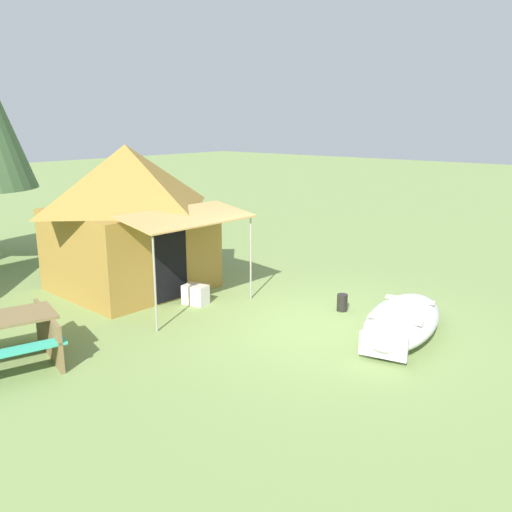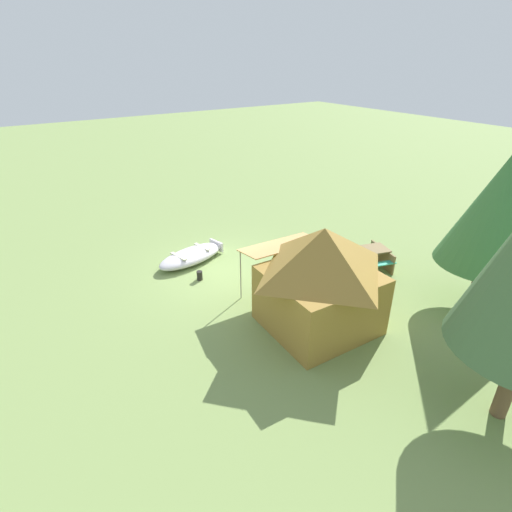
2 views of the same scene
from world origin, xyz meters
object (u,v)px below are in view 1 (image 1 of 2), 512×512
object	(u,v)px
cooler_box	(196,295)
fuel_can	(342,303)
beached_rowboat	(402,320)
canvas_cabin_tent	(129,216)

from	to	relation	value
cooler_box	fuel_can	world-z (taller)	cooler_box
beached_rowboat	canvas_cabin_tent	bearing A→B (deg)	103.05
beached_rowboat	cooler_box	xyz separation A→B (m)	(-1.15, 3.75, -0.06)
beached_rowboat	canvas_cabin_tent	xyz separation A→B (m)	(-1.29, 5.54, 1.32)
beached_rowboat	cooler_box	distance (m)	3.93
beached_rowboat	cooler_box	world-z (taller)	beached_rowboat
canvas_cabin_tent	cooler_box	world-z (taller)	canvas_cabin_tent
fuel_can	cooler_box	bearing A→B (deg)	122.00
beached_rowboat	cooler_box	bearing A→B (deg)	107.05
beached_rowboat	canvas_cabin_tent	size ratio (longest dim) A/B	0.72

